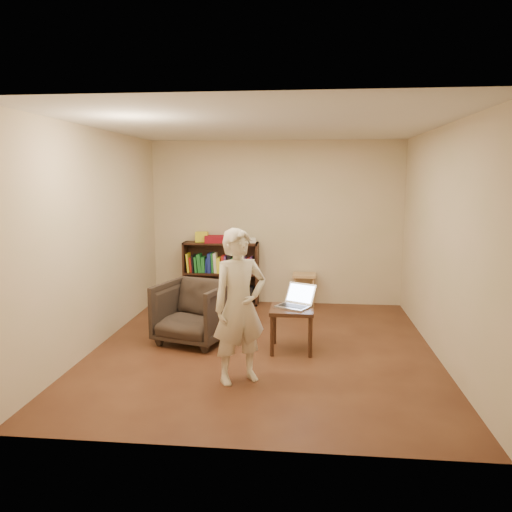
# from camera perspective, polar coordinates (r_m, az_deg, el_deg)

# --- Properties ---
(floor) EXTENTS (4.50, 4.50, 0.00)m
(floor) POSITION_cam_1_polar(r_m,az_deg,el_deg) (6.07, 0.84, -10.51)
(floor) COLOR #412115
(floor) RESTS_ON ground
(ceiling) EXTENTS (4.50, 4.50, 0.00)m
(ceiling) POSITION_cam_1_polar(r_m,az_deg,el_deg) (5.75, 0.90, 14.71)
(ceiling) COLOR silver
(ceiling) RESTS_ON wall_back
(wall_back) EXTENTS (4.00, 0.00, 4.00)m
(wall_back) POSITION_cam_1_polar(r_m,az_deg,el_deg) (8.00, 2.29, 3.77)
(wall_back) COLOR beige
(wall_back) RESTS_ON floor
(wall_left) EXTENTS (0.00, 4.50, 4.50)m
(wall_left) POSITION_cam_1_polar(r_m,az_deg,el_deg) (6.27, -17.67, 1.91)
(wall_left) COLOR beige
(wall_left) RESTS_ON floor
(wall_right) EXTENTS (0.00, 4.50, 4.50)m
(wall_right) POSITION_cam_1_polar(r_m,az_deg,el_deg) (5.94, 20.47, 1.39)
(wall_right) COLOR beige
(wall_right) RESTS_ON floor
(bookshelf) EXTENTS (1.20, 0.30, 1.00)m
(bookshelf) POSITION_cam_1_polar(r_m,az_deg,el_deg) (8.07, -3.99, -2.37)
(bookshelf) COLOR black
(bookshelf) RESTS_ON floor
(box_yellow) EXTENTS (0.21, 0.16, 0.16)m
(box_yellow) POSITION_cam_1_polar(r_m,az_deg,el_deg) (8.04, -6.21, 2.18)
(box_yellow) COLOR yellow
(box_yellow) RESTS_ON bookshelf
(red_cloth) EXTENTS (0.36, 0.29, 0.11)m
(red_cloth) POSITION_cam_1_polar(r_m,az_deg,el_deg) (7.96, -4.70, 1.95)
(red_cloth) COLOR maroon
(red_cloth) RESTS_ON bookshelf
(box_green) EXTENTS (0.18, 0.18, 0.15)m
(box_green) POSITION_cam_1_polar(r_m,az_deg,el_deg) (7.91, -1.78, 2.09)
(box_green) COLOR #1E732D
(box_green) RESTS_ON bookshelf
(box_white) EXTENTS (0.11, 0.11, 0.07)m
(box_white) POSITION_cam_1_polar(r_m,az_deg,el_deg) (7.91, -0.40, 1.80)
(box_white) COLOR white
(box_white) RESTS_ON bookshelf
(stool) EXTENTS (0.36, 0.36, 0.52)m
(stool) POSITION_cam_1_polar(r_m,az_deg,el_deg) (7.90, 5.53, -2.78)
(stool) COLOR tan
(stool) RESTS_ON floor
(armchair) EXTENTS (1.01, 1.03, 0.76)m
(armchair) POSITION_cam_1_polar(r_m,az_deg,el_deg) (6.25, -7.11, -6.38)
(armchair) COLOR #2B231C
(armchair) RESTS_ON floor
(side_table) EXTENTS (0.50, 0.50, 0.51)m
(side_table) POSITION_cam_1_polar(r_m,az_deg,el_deg) (5.90, 4.12, -6.77)
(side_table) COLOR #2F1F0F
(side_table) RESTS_ON floor
(laptop) EXTENTS (0.51, 0.51, 0.25)m
(laptop) POSITION_cam_1_polar(r_m,az_deg,el_deg) (5.94, 4.56, -5.22)
(laptop) COLOR #AAABAF
(laptop) RESTS_ON side_table
(person) EXTENTS (0.67, 0.61, 1.54)m
(person) POSITION_cam_1_polar(r_m,az_deg,el_deg) (4.93, -1.89, -5.77)
(person) COLOR beige
(person) RESTS_ON floor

